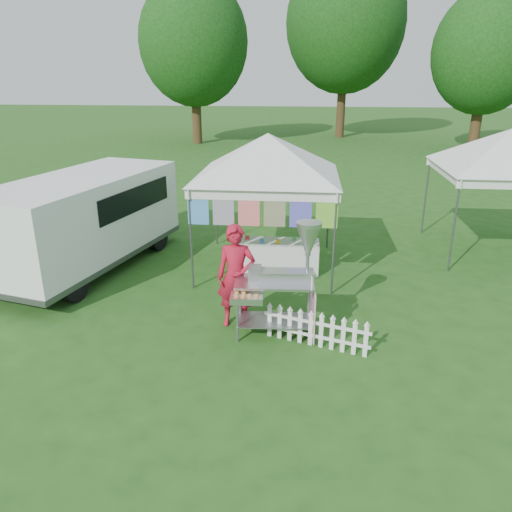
# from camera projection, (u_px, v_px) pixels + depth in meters

# --- Properties ---
(ground) EXTENTS (120.00, 120.00, 0.00)m
(ground) POSITION_uv_depth(u_px,v_px,m) (250.00, 342.00, 8.27)
(ground) COLOR #224E16
(ground) RESTS_ON ground
(canopy_main) EXTENTS (4.24, 4.24, 3.45)m
(canopy_main) POSITION_uv_depth(u_px,v_px,m) (268.00, 134.00, 10.50)
(canopy_main) COLOR #59595E
(canopy_main) RESTS_ON ground
(tree_left) EXTENTS (6.40, 6.40, 9.53)m
(tree_left) POSITION_uv_depth(u_px,v_px,m) (194.00, 42.00, 29.21)
(tree_left) COLOR #342413
(tree_left) RESTS_ON ground
(tree_mid) EXTENTS (7.60, 7.60, 11.52)m
(tree_mid) POSITION_uv_depth(u_px,v_px,m) (346.00, 23.00, 31.63)
(tree_mid) COLOR #342413
(tree_mid) RESTS_ON ground
(tree_right) EXTENTS (5.60, 5.60, 8.42)m
(tree_right) POSITION_uv_depth(u_px,v_px,m) (487.00, 52.00, 26.05)
(tree_right) COLOR #342413
(tree_right) RESTS_ON ground
(donut_cart) EXTENTS (1.42, 1.04, 1.98)m
(donut_cart) POSITION_uv_depth(u_px,v_px,m) (287.00, 271.00, 8.10)
(donut_cart) COLOR gray
(donut_cart) RESTS_ON ground
(vendor) EXTENTS (0.69, 0.47, 1.83)m
(vendor) POSITION_uv_depth(u_px,v_px,m) (236.00, 276.00, 8.55)
(vendor) COLOR #AD152A
(vendor) RESTS_ON ground
(cargo_van) EXTENTS (3.15, 5.35, 2.09)m
(cargo_van) POSITION_uv_depth(u_px,v_px,m) (88.00, 219.00, 11.17)
(cargo_van) COLOR white
(cargo_van) RESTS_ON ground
(picket_fence) EXTENTS (1.72, 0.59, 0.56)m
(picket_fence) POSITION_uv_depth(u_px,v_px,m) (316.00, 330.00, 8.05)
(picket_fence) COLOR white
(picket_fence) RESTS_ON ground
(display_table) EXTENTS (1.80, 0.70, 0.69)m
(display_table) POSITION_uv_depth(u_px,v_px,m) (278.00, 256.00, 11.14)
(display_table) COLOR white
(display_table) RESTS_ON ground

